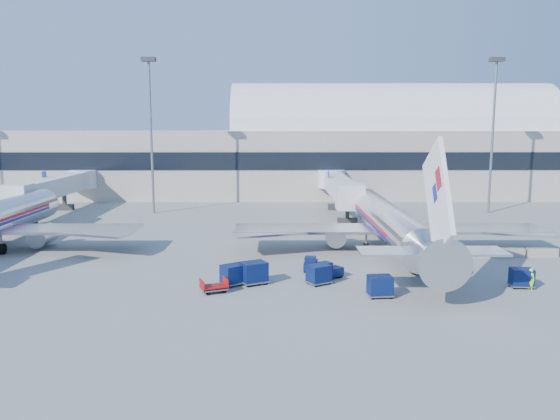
{
  "coord_description": "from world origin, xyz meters",
  "views": [
    {
      "loc": [
        -1.61,
        -50.42,
        12.75
      ],
      "look_at": [
        -1.3,
        6.0,
        4.12
      ],
      "focal_mm": 35.0,
      "sensor_mm": 36.0,
      "label": 1
    }
  ],
  "objects_px": {
    "barrier_near": "(476,253)",
    "cart_train_c": "(233,274)",
    "tug_lead": "(329,271)",
    "tug_left": "(311,264)",
    "airliner_main": "(390,224)",
    "cart_solo_near": "(380,286)",
    "cart_train_a": "(319,274)",
    "barrier_far": "(542,253)",
    "mast_east": "(494,113)",
    "cart_solo_far": "(522,277)",
    "jetbridge_near": "(338,186)",
    "tug_right": "(423,265)",
    "cart_open_red": "(214,288)",
    "ramp_worker": "(531,279)",
    "cart_train_b": "(254,272)",
    "mast_west": "(150,113)",
    "jetbridge_mid": "(58,186)",
    "barrier_mid": "(509,253)"
  },
  "relations": [
    {
      "from": "jetbridge_mid",
      "to": "cart_solo_near",
      "type": "height_order",
      "value": "jetbridge_mid"
    },
    {
      "from": "airliner_main",
      "to": "cart_solo_near",
      "type": "bearing_deg",
      "value": -104.18
    },
    {
      "from": "tug_lead",
      "to": "cart_train_b",
      "type": "relative_size",
      "value": 0.96
    },
    {
      "from": "barrier_mid",
      "to": "cart_train_b",
      "type": "distance_m",
      "value": 26.46
    },
    {
      "from": "jetbridge_mid",
      "to": "mast_west",
      "type": "xyz_separation_m",
      "value": [
        14.4,
        -0.81,
        10.86
      ]
    },
    {
      "from": "mast_east",
      "to": "barrier_mid",
      "type": "relative_size",
      "value": 7.53
    },
    {
      "from": "mast_west",
      "to": "cart_solo_near",
      "type": "bearing_deg",
      "value": -57.25
    },
    {
      "from": "cart_solo_far",
      "to": "ramp_worker",
      "type": "height_order",
      "value": "ramp_worker"
    },
    {
      "from": "mast_west",
      "to": "barrier_near",
      "type": "height_order",
      "value": "mast_west"
    },
    {
      "from": "mast_west",
      "to": "cart_open_red",
      "type": "xyz_separation_m",
      "value": [
        13.5,
        -39.45,
        -14.41
      ]
    },
    {
      "from": "mast_east",
      "to": "cart_train_b",
      "type": "bearing_deg",
      "value": -132.02
    },
    {
      "from": "airliner_main",
      "to": "cart_open_red",
      "type": "bearing_deg",
      "value": -139.77
    },
    {
      "from": "barrier_near",
      "to": "cart_train_a",
      "type": "distance_m",
      "value": 18.66
    },
    {
      "from": "cart_train_c",
      "to": "cart_solo_near",
      "type": "bearing_deg",
      "value": -52.43
    },
    {
      "from": "cart_open_red",
      "to": "airliner_main",
      "type": "bearing_deg",
      "value": 17.8
    },
    {
      "from": "mast_east",
      "to": "cart_solo_far",
      "type": "distance_m",
      "value": 42.5
    },
    {
      "from": "tug_lead",
      "to": "tug_left",
      "type": "bearing_deg",
      "value": 86.55
    },
    {
      "from": "jetbridge_near",
      "to": "cart_train_a",
      "type": "relative_size",
      "value": 12.08
    },
    {
      "from": "cart_train_a",
      "to": "cart_train_c",
      "type": "bearing_deg",
      "value": 149.84
    },
    {
      "from": "mast_east",
      "to": "barrier_near",
      "type": "bearing_deg",
      "value": -113.2
    },
    {
      "from": "cart_train_b",
      "to": "cart_solo_near",
      "type": "distance_m",
      "value": 10.28
    },
    {
      "from": "cart_train_b",
      "to": "cart_solo_far",
      "type": "distance_m",
      "value": 21.48
    },
    {
      "from": "cart_train_a",
      "to": "barrier_far",
      "type": "bearing_deg",
      "value": -9.49
    },
    {
      "from": "barrier_far",
      "to": "tug_left",
      "type": "relative_size",
      "value": 1.3
    },
    {
      "from": "tug_right",
      "to": "cart_train_c",
      "type": "bearing_deg",
      "value": -159.39
    },
    {
      "from": "airliner_main",
      "to": "barrier_far",
      "type": "height_order",
      "value": "airliner_main"
    },
    {
      "from": "barrier_far",
      "to": "barrier_mid",
      "type": "bearing_deg",
      "value": 180.0
    },
    {
      "from": "jetbridge_mid",
      "to": "cart_train_a",
      "type": "xyz_separation_m",
      "value": [
        36.19,
        -38.05,
        -3.07
      ]
    },
    {
      "from": "barrier_near",
      "to": "cart_train_c",
      "type": "bearing_deg",
      "value": -157.9
    },
    {
      "from": "jetbridge_near",
      "to": "tug_left",
      "type": "bearing_deg",
      "value": -100.4
    },
    {
      "from": "tug_right",
      "to": "cart_train_b",
      "type": "xyz_separation_m",
      "value": [
        -14.67,
        -3.2,
        0.24
      ]
    },
    {
      "from": "cart_solo_near",
      "to": "jetbridge_mid",
      "type": "bearing_deg",
      "value": 128.4
    },
    {
      "from": "airliner_main",
      "to": "cart_train_c",
      "type": "height_order",
      "value": "airliner_main"
    },
    {
      "from": "tug_left",
      "to": "cart_open_red",
      "type": "relative_size",
      "value": 0.97
    },
    {
      "from": "mast_west",
      "to": "barrier_near",
      "type": "xyz_separation_m",
      "value": [
        38.0,
        -28.0,
        -14.34
      ]
    },
    {
      "from": "barrier_far",
      "to": "tug_right",
      "type": "xyz_separation_m",
      "value": [
        -13.44,
        -5.99,
        0.29
      ]
    },
    {
      "from": "barrier_near",
      "to": "cart_solo_far",
      "type": "bearing_deg",
      "value": -90.31
    },
    {
      "from": "jetbridge_mid",
      "to": "ramp_worker",
      "type": "distance_m",
      "value": 66.13
    },
    {
      "from": "tug_right",
      "to": "cart_open_red",
      "type": "distance_m",
      "value": 18.49
    },
    {
      "from": "barrier_far",
      "to": "cart_train_a",
      "type": "bearing_deg",
      "value": -157.94
    },
    {
      "from": "tug_lead",
      "to": "cart_open_red",
      "type": "height_order",
      "value": "tug_lead"
    },
    {
      "from": "cart_train_c",
      "to": "cart_train_a",
      "type": "bearing_deg",
      "value": -34.98
    },
    {
      "from": "airliner_main",
      "to": "mast_east",
      "type": "bearing_deg",
      "value": 51.89
    },
    {
      "from": "mast_west",
      "to": "barrier_near",
      "type": "bearing_deg",
      "value": -36.38
    },
    {
      "from": "jetbridge_mid",
      "to": "cart_train_b",
      "type": "distance_m",
      "value": 49.06
    },
    {
      "from": "barrier_mid",
      "to": "cart_train_b",
      "type": "relative_size",
      "value": 1.16
    },
    {
      "from": "jetbridge_mid",
      "to": "ramp_worker",
      "type": "xyz_separation_m",
      "value": [
        52.83,
        -39.65,
        -3.07
      ]
    },
    {
      "from": "tug_lead",
      "to": "cart_solo_near",
      "type": "height_order",
      "value": "cart_solo_near"
    },
    {
      "from": "ramp_worker",
      "to": "cart_open_red",
      "type": "bearing_deg",
      "value": 66.93
    },
    {
      "from": "mast_east",
      "to": "cart_train_a",
      "type": "relative_size",
      "value": 9.93
    }
  ]
}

